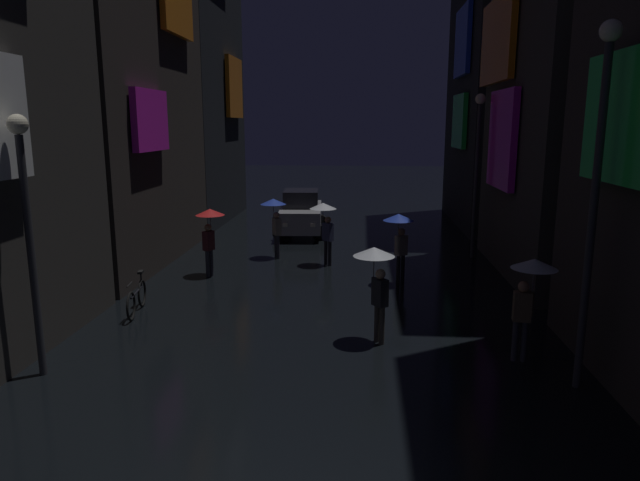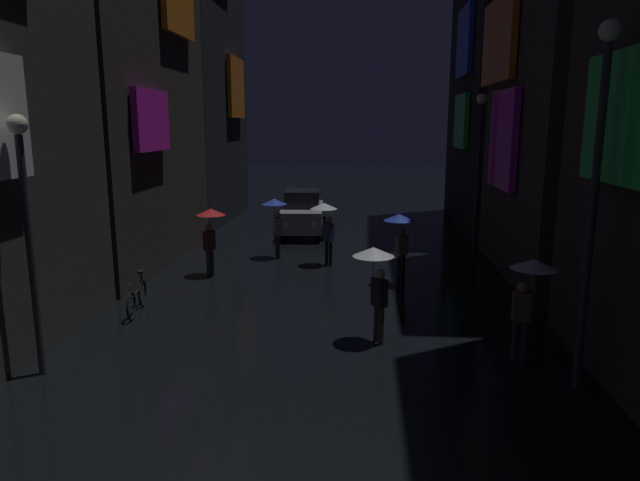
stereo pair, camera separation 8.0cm
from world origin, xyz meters
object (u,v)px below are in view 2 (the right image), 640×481
pedestrian_near_crossing_clear (325,216)px  pedestrian_midstreet_centre_clear (375,268)px  pedestrian_foreground_left_red (210,223)px  bicycle_parked_at_storefront (137,298)px  streetlamp_right_near (596,173)px  pedestrian_foreground_right_blue (275,212)px  streetlamp_right_far (479,158)px  streetlamp_left_near (27,214)px  pedestrian_midstreet_left_clear (530,281)px  car_distant (303,213)px  pedestrian_far_right_blue (400,229)px

pedestrian_near_crossing_clear → pedestrian_midstreet_centre_clear: 7.04m
pedestrian_near_crossing_clear → pedestrian_foreground_left_red: size_ratio=1.00×
bicycle_parked_at_storefront → streetlamp_right_near: 10.79m
pedestrian_foreground_right_blue → pedestrian_foreground_left_red: same height
pedestrian_foreground_left_red → streetlamp_right_far: bearing=19.7°
pedestrian_midstreet_centre_clear → streetlamp_left_near: bearing=-161.2°
pedestrian_midstreet_left_clear → streetlamp_right_near: (0.63, -1.13, 2.23)m
pedestrian_near_crossing_clear → bicycle_parked_at_storefront: bearing=-129.3°
bicycle_parked_at_storefront → pedestrian_near_crossing_clear: bearing=50.7°
pedestrian_foreground_right_blue → pedestrian_midstreet_left_clear: bearing=-53.3°
pedestrian_foreground_left_red → streetlamp_right_near: streetlamp_right_near is taller
streetlamp_left_near → streetlamp_right_far: bearing=46.4°
pedestrian_midstreet_left_clear → streetlamp_right_far: size_ratio=0.37×
car_distant → pedestrian_midstreet_centre_clear: bearing=-76.5°
pedestrian_far_right_blue → pedestrian_midstreet_left_clear: bearing=-68.2°
pedestrian_far_right_blue → bicycle_parked_at_storefront: size_ratio=1.17×
streetlamp_right_far → bicycle_parked_at_storefront: bearing=-144.6°
pedestrian_far_right_blue → pedestrian_foreground_right_blue: bearing=144.0°
streetlamp_right_far → streetlamp_left_near: size_ratio=1.17×
pedestrian_near_crossing_clear → streetlamp_right_far: bearing=15.6°
pedestrian_foreground_left_red → pedestrian_far_right_blue: bearing=-4.6°
pedestrian_near_crossing_clear → streetlamp_left_near: bearing=-118.0°
pedestrian_foreground_right_blue → pedestrian_midstreet_centre_clear: bearing=-66.4°
pedestrian_near_crossing_clear → pedestrian_midstreet_left_clear: bearing=-59.2°
bicycle_parked_at_storefront → pedestrian_foreground_right_blue: bearing=67.9°
pedestrian_midstreet_left_clear → pedestrian_foreground_left_red: size_ratio=1.00×
pedestrian_near_crossing_clear → streetlamp_right_far: 5.72m
pedestrian_far_right_blue → pedestrian_foreground_left_red: 5.85m
streetlamp_right_far → streetlamp_left_near: bearing=-133.6°
pedestrian_midstreet_left_clear → pedestrian_foreground_left_red: bearing=143.2°
pedestrian_foreground_right_blue → streetlamp_left_near: streetlamp_left_near is taller
pedestrian_far_right_blue → car_distant: pedestrian_far_right_blue is taller
bicycle_parked_at_storefront → streetlamp_right_far: size_ratio=0.32×
pedestrian_far_right_blue → car_distant: (-3.73, 7.50, -0.74)m
pedestrian_near_crossing_clear → streetlamp_left_near: size_ratio=0.43×
streetlamp_right_near → car_distant: bearing=114.9°
streetlamp_right_near → streetlamp_right_far: (0.00, 10.26, -0.35)m
pedestrian_near_crossing_clear → pedestrian_midstreet_centre_clear: bearing=-77.1°
pedestrian_far_right_blue → streetlamp_right_far: (2.85, 3.58, 1.89)m
streetlamp_right_near → streetlamp_right_far: bearing=90.0°
bicycle_parked_at_storefront → streetlamp_left_near: (-0.40, -3.66, 2.71)m
car_distant → streetlamp_right_near: (6.57, -14.19, 2.98)m
pedestrian_far_right_blue → pedestrian_midstreet_centre_clear: bearing=-99.5°
bicycle_parked_at_storefront → car_distant: size_ratio=0.43×
bicycle_parked_at_storefront → streetlamp_right_near: bearing=-19.7°
bicycle_parked_at_storefront → car_distant: 11.18m
pedestrian_midstreet_left_clear → pedestrian_foreground_right_blue: bearing=126.7°
pedestrian_midstreet_left_clear → pedestrian_foreground_left_red: 10.06m
pedestrian_midstreet_left_clear → pedestrian_foreground_left_red: (-8.05, 6.03, 0.00)m
pedestrian_midstreet_left_clear → bicycle_parked_at_storefront: pedestrian_midstreet_left_clear is taller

